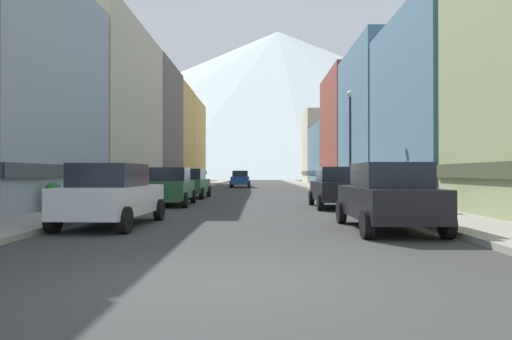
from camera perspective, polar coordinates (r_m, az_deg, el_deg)
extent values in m
plane|color=#363636|center=(6.63, -3.18, -13.59)|extent=(400.00, 400.00, 0.00)
cube|color=gray|center=(41.99, -8.74, -2.35)|extent=(2.50, 100.00, 0.15)
cube|color=gray|center=(41.88, 8.42, -2.36)|extent=(2.50, 100.00, 0.15)
cube|color=beige|center=(33.24, -20.30, 6.99)|extent=(7.50, 13.22, 11.55)
cube|color=#595444|center=(32.97, -20.31, -0.22)|extent=(7.80, 13.22, 0.50)
cube|color=#66605B|center=(44.34, -14.47, 5.18)|extent=(6.85, 9.95, 11.62)
cube|color=#2D2B29|center=(44.13, -14.48, -0.27)|extent=(7.15, 9.95, 0.50)
cube|color=#D8B259|center=(53.15, -11.79, 4.12)|extent=(6.55, 8.31, 11.37)
cube|color=brown|center=(52.98, -11.79, -0.29)|extent=(6.85, 8.31, 0.50)
cube|color=#D8B259|center=(63.09, -9.60, 3.37)|extent=(6.03, 11.70, 11.30)
cube|color=brown|center=(62.96, -9.60, -0.31)|extent=(6.33, 11.70, 0.50)
cube|color=slate|center=(26.79, 25.60, 6.96)|extent=(8.46, 10.70, 9.85)
cube|color=#22333F|center=(26.57, 25.62, -0.17)|extent=(8.76, 10.70, 0.50)
cube|color=slate|center=(37.58, 18.31, 5.89)|extent=(8.81, 11.38, 11.23)
cube|color=#22333F|center=(37.35, 18.32, -0.24)|extent=(9.11, 11.38, 0.50)
cube|color=brown|center=(48.84, 12.52, 4.82)|extent=(6.27, 11.75, 11.89)
cube|color=#3B1B16|center=(48.64, 12.53, -0.28)|extent=(6.57, 11.75, 0.50)
cube|color=slate|center=(60.93, 10.13, 1.86)|extent=(6.41, 12.80, 7.82)
cube|color=#22333F|center=(60.88, 10.13, -0.31)|extent=(6.71, 12.80, 0.50)
cube|color=beige|center=(72.15, 9.76, 2.82)|extent=(9.28, 8.28, 11.10)
cube|color=#595444|center=(72.04, 9.76, -0.32)|extent=(9.58, 8.28, 0.50)
cube|color=silver|center=(13.79, -17.39, -3.59)|extent=(2.02, 4.47, 0.80)
cube|color=#1E232D|center=(13.53, -17.75, -0.60)|extent=(1.69, 2.26, 0.64)
cylinder|color=black|center=(15.68, -18.48, -4.67)|extent=(0.25, 0.69, 0.68)
cylinder|color=black|center=(15.11, -11.94, -4.84)|extent=(0.25, 0.69, 0.68)
cylinder|color=black|center=(12.67, -23.91, -5.67)|extent=(0.25, 0.69, 0.68)
cylinder|color=black|center=(11.96, -15.96, -6.01)|extent=(0.25, 0.69, 0.68)
cube|color=#265933|center=(21.93, -10.67, -2.41)|extent=(1.97, 4.45, 0.80)
cube|color=#1E232D|center=(22.16, -10.56, -0.53)|extent=(1.67, 2.25, 0.64)
cylinder|color=black|center=(20.18, -8.85, -3.72)|extent=(0.24, 0.69, 0.68)
cylinder|color=black|center=(20.50, -13.96, -3.66)|extent=(0.24, 0.69, 0.68)
cylinder|color=black|center=(23.45, -7.80, -3.26)|extent=(0.24, 0.69, 0.68)
cylinder|color=black|center=(23.73, -12.22, -3.22)|extent=(0.24, 0.69, 0.68)
cube|color=#265933|center=(28.34, -8.15, -1.96)|extent=(1.91, 4.43, 0.80)
cube|color=#1E232D|center=(28.08, -8.23, -0.50)|extent=(1.63, 2.22, 0.64)
cylinder|color=black|center=(30.14, -9.36, -2.62)|extent=(0.23, 0.68, 0.68)
cylinder|color=black|center=(29.85, -5.89, -2.65)|extent=(0.23, 0.68, 0.68)
cylinder|color=black|center=(26.90, -10.66, -2.89)|extent=(0.23, 0.68, 0.68)
cylinder|color=black|center=(26.58, -6.77, -2.92)|extent=(0.23, 0.68, 0.68)
cube|color=black|center=(12.69, 15.96, -3.87)|extent=(1.85, 4.40, 0.80)
cube|color=#1E232D|center=(12.42, 16.26, -0.62)|extent=(1.60, 2.20, 0.64)
cylinder|color=black|center=(14.12, 10.55, -5.15)|extent=(0.22, 0.68, 0.68)
cylinder|color=black|center=(14.55, 17.73, -5.00)|extent=(0.22, 0.68, 0.68)
cylinder|color=black|center=(10.90, 13.60, -6.56)|extent=(0.22, 0.68, 0.68)
cylinder|color=black|center=(11.46, 22.66, -6.24)|extent=(0.22, 0.68, 0.68)
cube|color=black|center=(20.44, 9.97, -2.56)|extent=(1.86, 4.41, 0.80)
cube|color=#1E232D|center=(20.18, 10.08, -0.54)|extent=(1.61, 2.21, 0.64)
cylinder|color=black|center=(21.97, 6.90, -3.45)|extent=(0.22, 0.68, 0.68)
cylinder|color=black|center=(22.24, 11.62, -3.41)|extent=(0.22, 0.68, 0.68)
cylinder|color=black|center=(18.70, 8.00, -3.99)|extent=(0.22, 0.68, 0.68)
cylinder|color=black|center=(19.02, 13.52, -3.92)|extent=(0.22, 0.68, 0.68)
cube|color=#19478C|center=(48.86, -1.96, -1.30)|extent=(1.84, 4.40, 0.80)
cube|color=#1E232D|center=(49.11, -1.95, -0.46)|extent=(1.60, 2.20, 0.64)
cylinder|color=black|center=(47.19, -0.93, -1.82)|extent=(0.22, 0.68, 0.68)
cylinder|color=black|center=(47.27, -3.16, -1.82)|extent=(0.22, 0.68, 0.68)
cylinder|color=black|center=(50.49, -0.84, -1.73)|extent=(0.22, 0.68, 0.68)
cylinder|color=black|center=(50.57, -2.93, -1.73)|extent=(0.22, 0.68, 0.68)
cylinder|color=#4C5156|center=(17.28, 20.56, -3.40)|extent=(0.56, 0.56, 0.90)
cylinder|color=#2D2D33|center=(17.26, 20.56, -1.78)|extent=(0.59, 0.59, 0.08)
cylinder|color=#4C4C51|center=(18.05, -23.89, -3.98)|extent=(0.51, 0.51, 0.45)
sphere|color=#22652A|center=(18.02, -23.88, -2.46)|extent=(0.65, 0.65, 0.65)
cylinder|color=#4C4C51|center=(22.65, -18.72, -3.42)|extent=(0.42, 0.42, 0.32)
sphere|color=#34781F|center=(22.64, -18.72, -2.41)|extent=(0.61, 0.61, 0.61)
cylinder|color=navy|center=(23.83, -15.83, -2.06)|extent=(0.36, 0.36, 1.33)
sphere|color=tan|center=(23.82, -15.83, -0.22)|extent=(0.21, 0.21, 0.21)
cylinder|color=black|center=(25.38, 11.64, 2.74)|extent=(0.12, 0.12, 5.50)
sphere|color=white|center=(25.71, 11.63, 9.28)|extent=(0.36, 0.36, 0.36)
cone|color=silver|center=(269.74, 2.76, 8.25)|extent=(329.89, 329.89, 84.14)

